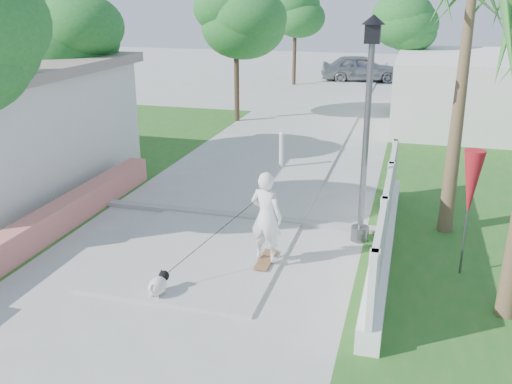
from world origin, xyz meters
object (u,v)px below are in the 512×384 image
(patio_umbrella, at_px, (471,185))
(parked_car, at_px, (361,68))
(skateboarder, at_px, (222,233))
(street_lamp, at_px, (367,124))
(dog, at_px, (159,284))
(bollard, at_px, (281,149))

(patio_umbrella, xyz_separation_m, parked_car, (-4.17, 23.72, -0.93))
(patio_umbrella, bearing_deg, skateboarder, -164.72)
(street_lamp, xyz_separation_m, skateboarder, (-2.23, -2.13, -1.64))
(dog, bearing_deg, street_lamp, 53.47)
(bollard, height_order, dog, bollard)
(dog, bearing_deg, patio_umbrella, 30.75)
(parked_car, bearing_deg, patio_umbrella, 177.41)
(dog, height_order, parked_car, parked_car)
(street_lamp, xyz_separation_m, patio_umbrella, (1.90, -1.00, -0.74))
(street_lamp, xyz_separation_m, bollard, (-2.70, 4.50, -1.84))
(skateboarder, height_order, dog, skateboarder)
(bollard, relative_size, patio_umbrella, 0.47)
(skateboarder, bearing_deg, dog, 68.86)
(skateboarder, xyz_separation_m, parked_car, (-0.04, 24.85, -0.03))
(bollard, bearing_deg, skateboarder, -85.93)
(street_lamp, bearing_deg, parked_car, 95.69)
(street_lamp, bearing_deg, patio_umbrella, -27.76)
(patio_umbrella, bearing_deg, parked_car, 99.96)
(skateboarder, bearing_deg, street_lamp, -122.70)
(street_lamp, height_order, bollard, street_lamp)
(skateboarder, relative_size, parked_car, 0.43)
(street_lamp, distance_m, parked_car, 22.89)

